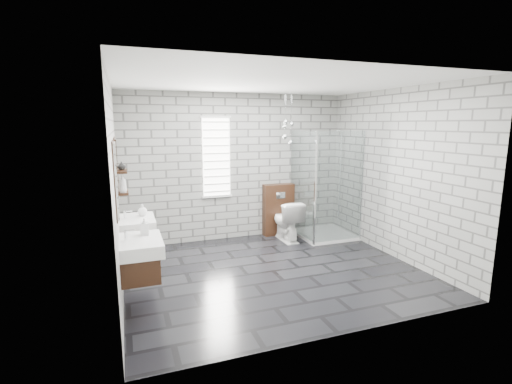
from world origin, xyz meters
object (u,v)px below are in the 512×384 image
vanity_left (137,247)px  cistern_panel (278,209)px  shower_enclosure (323,212)px  vanity_right (134,225)px  toilet (287,220)px

vanity_left → cistern_panel: 3.51m
cistern_panel → shower_enclosure: 0.87m
vanity_left → cistern_panel: vanity_left is taller
vanity_right → shower_enclosure: bearing=11.2°
toilet → cistern_panel: bearing=-90.6°
vanity_left → cistern_panel: size_ratio=1.57×
vanity_right → shower_enclosure: size_ratio=0.77×
shower_enclosure → toilet: 0.72m
cistern_panel → vanity_right: bearing=-156.2°
vanity_right → toilet: size_ratio=2.09×
cistern_panel → toilet: cistern_panel is taller
shower_enclosure → toilet: bearing=170.1°
vanity_right → cistern_panel: vanity_right is taller
vanity_right → toilet: vanity_right is taller
cistern_panel → toilet: size_ratio=1.33×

